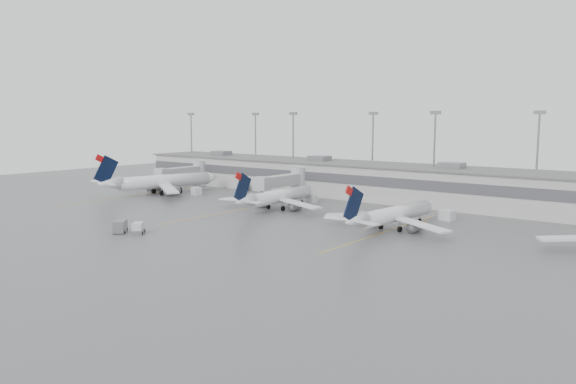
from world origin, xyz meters
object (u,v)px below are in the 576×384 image
Objects in this scene: baggage_tug at (138,230)px; jet_mid_left at (277,196)px; jet_far_left at (159,181)px; jet_mid_right at (392,214)px.

jet_mid_left is at bearing 44.79° from baggage_tug.
jet_far_left is at bearing 176.78° from jet_mid_left.
jet_mid_left is 29.58m from jet_mid_right.
jet_mid_left is at bearing 175.79° from jet_mid_right.
jet_mid_right reaches higher than baggage_tug.
jet_far_left is 48.92m from baggage_tug.
baggage_tug is at bearing -97.22° from jet_mid_left.
jet_far_left is 9.71× the size of baggage_tug.
jet_mid_left is at bearing 13.20° from jet_far_left.
jet_mid_right is at bearing -12.37° from jet_mid_left.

